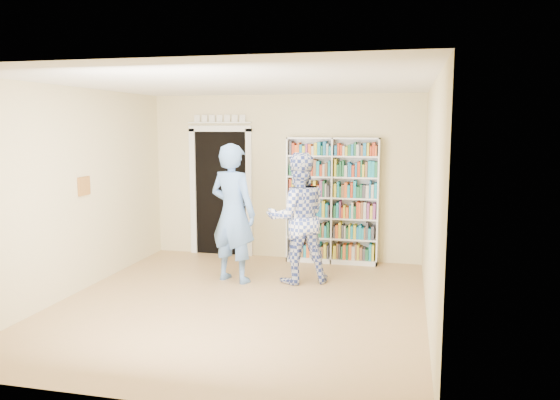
% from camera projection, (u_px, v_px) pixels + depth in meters
% --- Properties ---
extents(floor, '(5.00, 5.00, 0.00)m').
position_uv_depth(floor, '(240.00, 304.00, 6.79)').
color(floor, tan).
rests_on(floor, ground).
extents(ceiling, '(5.00, 5.00, 0.00)m').
position_uv_depth(ceiling, '(238.00, 83.00, 6.42)').
color(ceiling, white).
rests_on(ceiling, wall_back).
extents(wall_back, '(4.50, 0.00, 4.50)m').
position_uv_depth(wall_back, '(284.00, 177.00, 9.02)').
color(wall_back, beige).
rests_on(wall_back, floor).
extents(wall_left, '(0.00, 5.00, 5.00)m').
position_uv_depth(wall_left, '(74.00, 191.00, 7.11)').
color(wall_left, beige).
rests_on(wall_left, floor).
extents(wall_right, '(0.00, 5.00, 5.00)m').
position_uv_depth(wall_right, '(431.00, 203.00, 6.10)').
color(wall_right, beige).
rests_on(wall_right, floor).
extents(bookshelf, '(1.47, 0.27, 2.02)m').
position_uv_depth(bookshelf, '(332.00, 200.00, 8.72)').
color(bookshelf, white).
rests_on(bookshelf, floor).
extents(doorway, '(1.10, 0.08, 2.43)m').
position_uv_depth(doorway, '(221.00, 186.00, 9.27)').
color(doorway, black).
rests_on(doorway, floor).
extents(wall_art, '(0.03, 0.25, 0.25)m').
position_uv_depth(wall_art, '(84.00, 186.00, 7.29)').
color(wall_art, brown).
rests_on(wall_art, wall_left).
extents(man_blue, '(0.82, 0.67, 1.96)m').
position_uv_depth(man_blue, '(233.00, 213.00, 7.67)').
color(man_blue, '#5B87CB').
rests_on(man_blue, floor).
extents(man_plaid, '(1.10, 1.00, 1.83)m').
position_uv_depth(man_plaid, '(298.00, 218.00, 7.64)').
color(man_plaid, '#33489E').
rests_on(man_plaid, floor).
extents(paper_sheet, '(0.19, 0.11, 0.30)m').
position_uv_depth(paper_sheet, '(301.00, 214.00, 7.42)').
color(paper_sheet, white).
rests_on(paper_sheet, man_plaid).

